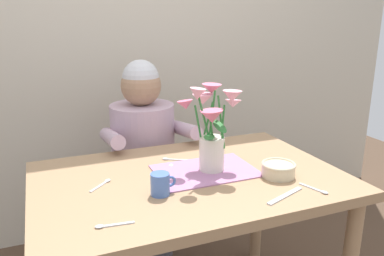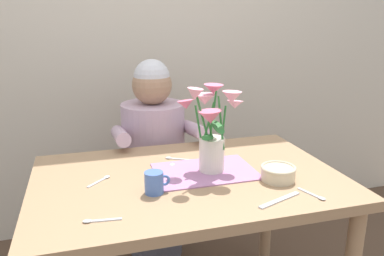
# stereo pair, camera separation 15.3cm
# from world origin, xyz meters

# --- Properties ---
(wood_panel_backdrop) EXTENTS (4.00, 0.10, 2.50)m
(wood_panel_backdrop) POSITION_xyz_m (0.00, 1.05, 1.25)
(wood_panel_backdrop) COLOR beige
(wood_panel_backdrop) RESTS_ON ground_plane
(dining_table) EXTENTS (1.20, 0.80, 0.74)m
(dining_table) POSITION_xyz_m (0.00, 0.00, 0.64)
(dining_table) COLOR #9E7A56
(dining_table) RESTS_ON ground_plane
(seated_person) EXTENTS (0.45, 0.47, 1.14)m
(seated_person) POSITION_xyz_m (-0.02, 0.62, 0.56)
(seated_person) COLOR #4C4C56
(seated_person) RESTS_ON ground_plane
(striped_placemat) EXTENTS (0.40, 0.28, 0.00)m
(striped_placemat) POSITION_xyz_m (0.08, 0.02, 0.74)
(striped_placemat) COLOR #B275A3
(striped_placemat) RESTS_ON dining_table
(flower_vase) EXTENTS (0.29, 0.26, 0.36)m
(flower_vase) POSITION_xyz_m (0.10, 0.02, 0.93)
(flower_vase) COLOR silver
(flower_vase) RESTS_ON dining_table
(ceramic_bowl) EXTENTS (0.14, 0.14, 0.06)m
(ceramic_bowl) POSITION_xyz_m (0.32, -0.14, 0.77)
(ceramic_bowl) COLOR beige
(ceramic_bowl) RESTS_ON dining_table
(dinner_knife) EXTENTS (0.18, 0.08, 0.00)m
(dinner_knife) POSITION_xyz_m (0.24, -0.30, 0.74)
(dinner_knife) COLOR silver
(dinner_knife) RESTS_ON dining_table
(tea_cup) EXTENTS (0.09, 0.07, 0.08)m
(tea_cup) POSITION_xyz_m (-0.16, -0.12, 0.78)
(tea_cup) COLOR #476BB7
(tea_cup) RESTS_ON dining_table
(spoon_0) EXTENTS (0.05, 0.12, 0.01)m
(spoon_0) POSITION_xyz_m (0.38, -0.30, 0.74)
(spoon_0) COLOR silver
(spoon_0) RESTS_ON dining_table
(spoon_1) EXTENTS (0.12, 0.03, 0.01)m
(spoon_1) POSITION_xyz_m (-0.37, -0.26, 0.74)
(spoon_1) COLOR silver
(spoon_1) RESTS_ON dining_table
(spoon_2) EXTENTS (0.11, 0.07, 0.01)m
(spoon_2) POSITION_xyz_m (-0.01, 0.19, 0.74)
(spoon_2) COLOR silver
(spoon_2) RESTS_ON dining_table
(spoon_3) EXTENTS (0.08, 0.11, 0.01)m
(spoon_3) POSITION_xyz_m (-0.05, 0.10, 0.74)
(spoon_3) COLOR silver
(spoon_3) RESTS_ON dining_table
(spoon_4) EXTENTS (0.10, 0.09, 0.01)m
(spoon_4) POSITION_xyz_m (-0.33, 0.05, 0.74)
(spoon_4) COLOR silver
(spoon_4) RESTS_ON dining_table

